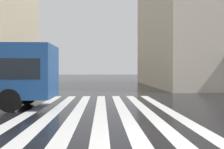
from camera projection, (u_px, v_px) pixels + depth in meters
ground_plane at (173, 140)px, 6.00m from camera, size 220.00×220.00×0.00m
zebra_crossing at (101, 113)px, 9.91m from camera, size 13.00×6.50×0.01m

